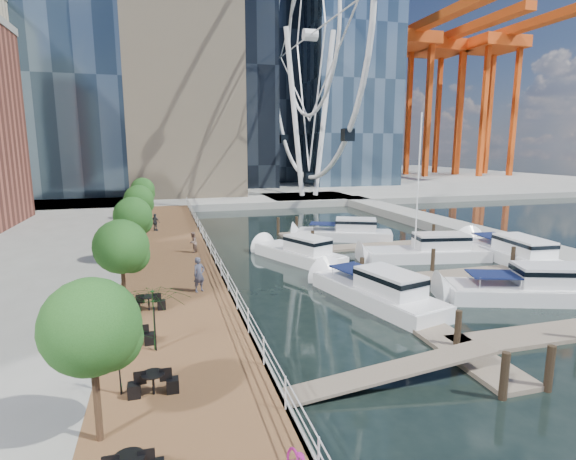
{
  "coord_description": "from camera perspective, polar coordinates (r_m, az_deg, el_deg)",
  "views": [
    {
      "loc": [
        -9.45,
        -18.09,
        8.94
      ],
      "look_at": [
        -0.72,
        12.69,
        3.0
      ],
      "focal_mm": 28.0,
      "sensor_mm": 36.0,
      "label": 1
    }
  ],
  "objects": [
    {
      "name": "moored_yachts",
      "position": [
        35.86,
        16.91,
        -4.38
      ],
      "size": [
        21.41,
        35.76,
        11.5
      ],
      "color": "silver",
      "rests_on": "ground"
    },
    {
      "name": "cafe_seating",
      "position": [
        14.57,
        -20.13,
        -17.58
      ],
      "size": [
        5.1,
        13.91,
        2.59
      ],
      "color": "#0F391C",
      "rests_on": "ground"
    },
    {
      "name": "boardwalk",
      "position": [
        34.15,
        -14.62,
        -4.14
      ],
      "size": [
        6.0,
        60.0,
        1.0
      ],
      "primitive_type": "cube",
      "color": "brown",
      "rests_on": "ground"
    },
    {
      "name": "pier",
      "position": [
        74.39,
        2.65,
        3.99
      ],
      "size": [
        14.0,
        12.0,
        1.0
      ],
      "primitive_type": "cube",
      "color": "gray",
      "rests_on": "ground"
    },
    {
      "name": "pedestrian_near",
      "position": [
        25.44,
        -11.24,
        -5.58
      ],
      "size": [
        0.85,
        0.76,
        1.95
      ],
      "primitive_type": "imported",
      "rotation": [
        0.0,
        0.0,
        0.51
      ],
      "color": "#44475B",
      "rests_on": "boardwalk"
    },
    {
      "name": "port_cranes",
      "position": [
        137.88,
        18.86,
        14.57
      ],
      "size": [
        40.0,
        52.0,
        38.0
      ],
      "color": "#D84C14",
      "rests_on": "ground"
    },
    {
      "name": "breakwater",
      "position": [
        48.88,
        21.53,
        -0.17
      ],
      "size": [
        4.0,
        60.0,
        1.0
      ],
      "primitive_type": "cube",
      "color": "gray",
      "rests_on": "ground"
    },
    {
      "name": "seawall",
      "position": [
        34.32,
        -9.6,
        -3.87
      ],
      "size": [
        0.25,
        60.0,
        1.0
      ],
      "primitive_type": "cube",
      "color": "#595954",
      "rests_on": "ground"
    },
    {
      "name": "railing",
      "position": [
        34.07,
        -9.82,
        -2.21
      ],
      "size": [
        0.1,
        60.0,
        1.05
      ],
      "primitive_type": null,
      "color": "white",
      "rests_on": "boardwalk"
    },
    {
      "name": "land_far",
      "position": [
        120.76,
        -11.38,
        6.3
      ],
      "size": [
        200.0,
        114.0,
        1.0
      ],
      "primitive_type": "cube",
      "color": "gray",
      "rests_on": "ground"
    },
    {
      "name": "pedestrian_mid",
      "position": [
        34.85,
        -11.99,
        -1.54
      ],
      "size": [
        0.9,
        0.97,
        1.6
      ],
      "primitive_type": "imported",
      "rotation": [
        0.0,
        0.0,
        -2.06
      ],
      "color": "#83655A",
      "rests_on": "boardwalk"
    },
    {
      "name": "yacht_foreground",
      "position": [
        30.46,
        28.28,
        -7.85
      ],
      "size": [
        10.93,
        6.1,
        2.15
      ],
      "primitive_type": null,
      "rotation": [
        0.0,
        0.0,
        1.24
      ],
      "color": "silver",
      "rests_on": "ground"
    },
    {
      "name": "ferris_wheel",
      "position": [
        75.83,
        2.83,
        23.44
      ],
      "size": [
        5.8,
        45.6,
        47.8
      ],
      "color": "white",
      "rests_on": "ground"
    },
    {
      "name": "street_trees",
      "position": [
        32.48,
        -19.12,
        1.7
      ],
      "size": [
        2.6,
        42.6,
        4.6
      ],
      "color": "#3F2B1C",
      "rests_on": "ground"
    },
    {
      "name": "ground",
      "position": [
        22.28,
        11.05,
        -13.34
      ],
      "size": [
        520.0,
        520.0,
        0.0
      ],
      "primitive_type": "plane",
      "color": "black",
      "rests_on": "ground"
    },
    {
      "name": "cafe_tables",
      "position": [
        17.81,
        -17.98,
        -15.19
      ],
      "size": [
        2.5,
        13.7,
        0.74
      ],
      "color": "black",
      "rests_on": "ground"
    },
    {
      "name": "floating_docks",
      "position": [
        34.1,
        15.51,
        -4.22
      ],
      "size": [
        16.0,
        34.0,
        2.6
      ],
      "color": "#6D6051",
      "rests_on": "ground"
    },
    {
      "name": "pedestrian_far",
      "position": [
        44.86,
        -16.49,
        0.96
      ],
      "size": [
        1.02,
        0.93,
        1.66
      ],
      "primitive_type": "imported",
      "rotation": [
        0.0,
        0.0,
        2.47
      ],
      "color": "#31373E",
      "rests_on": "boardwalk"
    }
  ]
}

